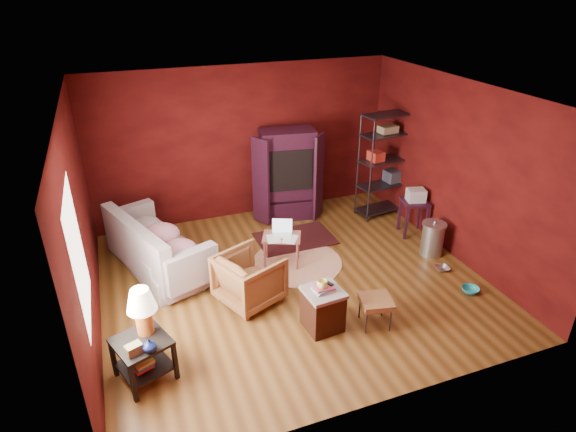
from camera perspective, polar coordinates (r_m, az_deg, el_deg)
name	(u,v)px	position (r m, az deg, el deg)	size (l,w,h in m)	color
room	(291,197)	(6.64, 0.33, 2.27)	(5.54, 5.04, 2.84)	brown
sofa	(155,251)	(7.65, -15.47, -4.03)	(1.86, 0.54, 0.73)	gray
armchair	(249,276)	(6.74, -4.60, -7.14)	(0.78, 0.73, 0.81)	black
pet_bowl_steel	(443,264)	(7.91, 17.86, -5.42)	(0.23, 0.06, 0.23)	silver
pet_bowl_turquoise	(471,285)	(7.52, 20.91, -7.66)	(0.25, 0.08, 0.25)	teal
vase	(149,345)	(5.51, -16.10, -14.53)	(0.15, 0.16, 0.15)	#0C1540
mug	(322,283)	(6.06, 4.07, -7.96)	(0.13, 0.10, 0.13)	#ECE073
side_table	(142,327)	(5.69, -16.93, -12.42)	(0.72, 0.72, 1.11)	black
sofa_cushions	(156,249)	(7.58, -15.43, -3.78)	(1.49, 2.23, 0.87)	gray
hamper	(323,308)	(6.32, 4.15, -10.85)	(0.51, 0.51, 0.67)	#3B190D
footstool	(376,302)	(6.42, 10.38, -10.04)	(0.47, 0.47, 0.41)	black
rug_round	(297,262)	(7.77, 1.07, -5.50)	(1.66, 1.66, 0.01)	beige
rug_oriental	(295,238)	(8.43, 0.85, -2.65)	(1.32, 0.89, 0.01)	#4B1417
laptop_desk	(282,239)	(7.53, -0.75, -2.72)	(0.70, 0.62, 0.73)	#9B5246
tv_armoire	(288,173)	(8.87, -0.04, 5.08)	(1.32, 0.83, 1.69)	#320E20
wire_shelving	(385,160)	(9.12, 11.48, 6.48)	(1.00, 0.53, 1.97)	#352F38
small_stand	(415,201)	(8.61, 14.84, 1.74)	(0.53, 0.53, 0.86)	#320E20
trash_can	(432,239)	(8.21, 16.75, -2.58)	(0.49, 0.49, 0.61)	#AEB2B6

